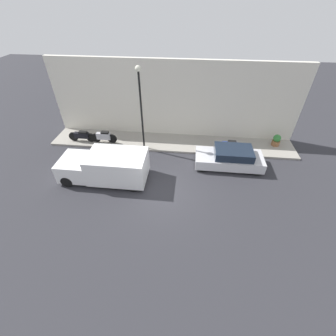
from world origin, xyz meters
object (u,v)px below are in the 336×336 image
(motorcycle_black, at_px, (82,136))
(potted_plant, at_px, (276,140))
(motorcycle_blue, at_px, (229,145))
(scooter_silver, at_px, (104,137))
(streetlamp, at_px, (140,99))
(delivery_van, at_px, (105,166))
(parked_car, at_px, (230,158))

(motorcycle_black, xyz_separation_m, potted_plant, (0.92, -13.67, -0.05))
(motorcycle_blue, height_order, scooter_silver, scooter_silver)
(streetlamp, bearing_deg, delivery_van, 154.03)
(motorcycle_blue, relative_size, scooter_silver, 1.01)
(motorcycle_black, distance_m, streetlamp, 5.48)
(parked_car, relative_size, motorcycle_black, 2.11)
(parked_car, height_order, potted_plant, parked_car)
(parked_car, height_order, streetlamp, streetlamp)
(parked_car, height_order, scooter_silver, parked_car)
(scooter_silver, bearing_deg, delivery_van, -159.53)
(motorcycle_black, relative_size, streetlamp, 0.36)
(delivery_van, distance_m, motorcycle_black, 4.67)
(scooter_silver, relative_size, motorcycle_black, 0.94)
(motorcycle_black, bearing_deg, parked_car, -99.07)
(potted_plant, bearing_deg, motorcycle_black, 93.87)
(motorcycle_blue, xyz_separation_m, streetlamp, (-0.17, 5.79, 3.04))
(streetlamp, bearing_deg, scooter_silver, 83.28)
(delivery_van, xyz_separation_m, potted_plant, (4.53, -10.71, -0.36))
(parked_car, bearing_deg, streetlamp, 77.23)
(parked_car, bearing_deg, scooter_silver, 79.27)
(scooter_silver, height_order, potted_plant, scooter_silver)
(motorcycle_black, height_order, potted_plant, potted_plant)
(potted_plant, bearing_deg, motorcycle_blue, 108.21)
(parked_car, relative_size, scooter_silver, 2.24)
(scooter_silver, bearing_deg, motorcycle_black, 89.97)
(scooter_silver, distance_m, streetlamp, 4.22)
(scooter_silver, bearing_deg, motorcycle_blue, -91.13)
(delivery_van, xyz_separation_m, motorcycle_black, (3.61, 2.96, -0.31))
(motorcycle_blue, height_order, potted_plant, potted_plant)
(parked_car, xyz_separation_m, scooter_silver, (1.63, 8.59, -0.00))
(parked_car, bearing_deg, motorcycle_blue, -5.25)
(delivery_van, bearing_deg, motorcycle_black, 39.37)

